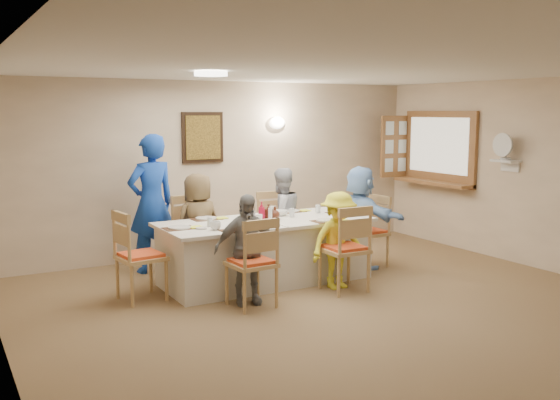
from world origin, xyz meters
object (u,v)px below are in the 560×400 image
chair_left_end (141,255)px  desk_fan (505,150)px  chair_front_left (251,261)px  diner_back_left (198,225)px  chair_right_end (368,231)px  caregiver (152,204)px  serving_hatch (440,148)px  diner_back_right (281,216)px  chair_front_right (344,247)px  diner_right_end (360,217)px  diner_front_right (338,240)px  chair_back_left (195,235)px  dining_table (266,251)px  diner_front_left (246,249)px  condiment_ketchup (262,211)px  chair_back_right (277,227)px

chair_left_end → desk_fan: bearing=-105.2°
chair_front_left → diner_back_left: bearing=-93.2°
desk_fan → chair_left_end: (-4.86, 0.69, -1.04)m
chair_right_end → caregiver: bearing=-116.8°
serving_hatch → diner_back_right: (-2.82, 0.02, -0.84)m
chair_front_right → diner_right_end: diner_right_end is taller
diner_front_right → caregiver: 2.48m
chair_back_left → diner_back_right: (1.20, -0.12, 0.16)m
serving_hatch → diner_back_right: bearing=179.5°
dining_table → diner_front_left: diner_front_left is taller
chair_front_right → diner_right_end: bearing=-134.0°
condiment_ketchup → desk_fan: bearing=-11.7°
dining_table → chair_front_left: chair_front_left is taller
chair_back_right → diner_back_left: (-1.20, -0.12, 0.17)m
chair_back_right → chair_right_end: bearing=-34.4°
chair_back_right → chair_front_left: size_ratio=0.99×
diner_front_right → diner_back_right: bearing=86.2°
chair_front_right → caregiver: size_ratio=0.57×
diner_right_end → chair_back_right: bearing=37.1°
chair_front_right → diner_back_left: bearing=-49.3°
diner_front_left → diner_front_right: 1.20m
diner_back_left → desk_fan: bearing=151.4°
serving_hatch → chair_front_right: (-2.82, -1.46, -0.99)m
diner_back_right → chair_front_right: bearing=83.3°
chair_left_end → condiment_ketchup: 1.54m
diner_right_end → diner_back_left: bearing=62.8°
chair_left_end → chair_right_end: bearing=-97.0°
diner_front_right → chair_front_left: bearing=-178.1°
serving_hatch → diner_back_left: bearing=179.7°
desk_fan → chair_front_left: 4.05m
chair_front_left → diner_front_left: (0.00, 0.12, 0.11)m
chair_back_right → chair_left_end: chair_left_end is taller
chair_right_end → diner_front_left: bearing=-75.4°
chair_back_right → diner_back_left: size_ratio=0.75×
dining_table → diner_front_left: 0.93m
chair_left_end → chair_back_right: bearing=-76.6°
chair_front_left → chair_right_end: size_ratio=1.03×
condiment_ketchup → serving_hatch: bearing=10.7°
chair_left_end → chair_front_right: bearing=-117.5°
chair_back_right → diner_back_left: diner_back_left is taller
chair_right_end → diner_front_right: (-0.95, -0.68, 0.09)m
chair_back_left → desk_fan: bearing=-31.1°
chair_back_left → condiment_ketchup: size_ratio=4.31×
serving_hatch → chair_left_end: (-4.97, -0.66, -0.99)m
diner_back_left → chair_front_right: bearing=119.8°
diner_front_left → dining_table: bearing=59.3°
diner_back_left → diner_right_end: size_ratio=0.96×
desk_fan → diner_back_right: 3.16m
dining_table → chair_left_end: 1.56m
diner_right_end → chair_front_left: bearing=103.0°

